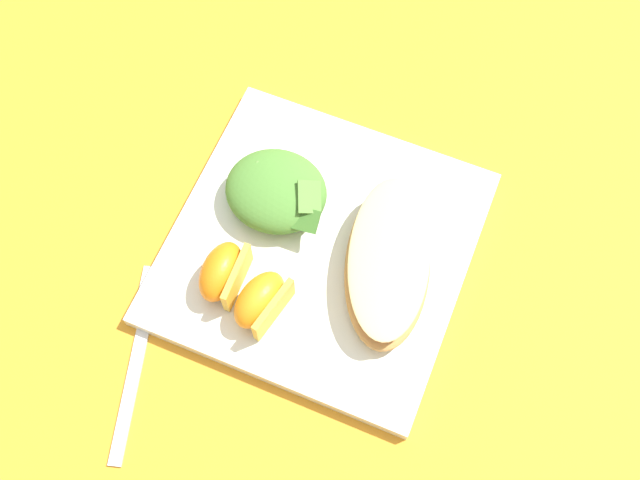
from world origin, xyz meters
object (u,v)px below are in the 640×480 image
object	(u,v)px
white_plate	(320,247)
orange_wedge_middle	(261,301)
green_salad_pile	(277,191)
metal_fork	(140,344)
orange_wedge_front	(223,272)
cheesy_pizza_bread	(389,260)

from	to	relation	value
white_plate	orange_wedge_middle	world-z (taller)	orange_wedge_middle
green_salad_pile	metal_fork	distance (m)	0.19
white_plate	green_salad_pile	size ratio (longest dim) A/B	2.69
orange_wedge_front	metal_fork	world-z (taller)	orange_wedge_front
white_plate	cheesy_pizza_bread	xyz separation A→B (m)	(0.07, 0.00, 0.03)
metal_fork	cheesy_pizza_bread	bearing A→B (deg)	39.57
cheesy_pizza_bread	orange_wedge_middle	xyz separation A→B (m)	(-0.09, -0.08, 0.00)
green_salad_pile	orange_wedge_front	world-z (taller)	green_salad_pile
orange_wedge_middle	metal_fork	distance (m)	0.12
cheesy_pizza_bread	metal_fork	bearing A→B (deg)	-140.43
green_salad_pile	orange_wedge_middle	distance (m)	0.11
metal_fork	orange_wedge_middle	bearing A→B (deg)	37.45
white_plate	cheesy_pizza_bread	size ratio (longest dim) A/B	1.51
green_salad_pile	metal_fork	world-z (taller)	green_salad_pile
cheesy_pizza_bread	metal_fork	size ratio (longest dim) A/B	1.00
green_salad_pile	metal_fork	bearing A→B (deg)	-109.01
green_salad_pile	orange_wedge_front	xyz separation A→B (m)	(-0.01, -0.10, -0.00)
cheesy_pizza_bread	orange_wedge_front	size ratio (longest dim) A/B	3.03
orange_wedge_middle	metal_fork	size ratio (longest dim) A/B	0.36
orange_wedge_front	orange_wedge_middle	bearing A→B (deg)	-15.29
orange_wedge_middle	metal_fork	bearing A→B (deg)	-142.55
orange_wedge_front	cheesy_pizza_bread	bearing A→B (deg)	27.26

